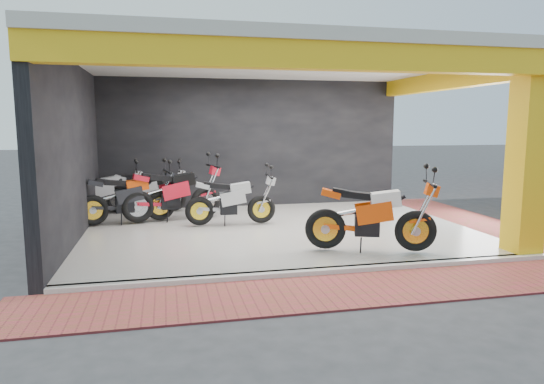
{
  "coord_description": "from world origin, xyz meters",
  "views": [
    {
      "loc": [
        -2.35,
        -7.93,
        2.32
      ],
      "look_at": [
        -0.16,
        1.91,
        0.9
      ],
      "focal_mm": 32.0,
      "sensor_mm": 36.0,
      "label": 1
    }
  ],
  "objects": [
    {
      "name": "left_wall",
      "position": [
        -4.1,
        2.0,
        1.75
      ],
      "size": [
        0.2,
        6.2,
        3.5
      ],
      "primitive_type": "cube",
      "color": "black",
      "rests_on": "ground"
    },
    {
      "name": "header_beam_front",
      "position": [
        0.0,
        -1.0,
        3.3
      ],
      "size": [
        8.4,
        0.3,
        0.4
      ],
      "primitive_type": "cube",
      "color": "yellow",
      "rests_on": "corner_column"
    },
    {
      "name": "paver_front",
      "position": [
        0.0,
        -1.8,
        0.01
      ],
      "size": [
        9.0,
        1.4,
        0.03
      ],
      "primitive_type": "cube",
      "color": "#9A3237",
      "rests_on": "ground"
    },
    {
      "name": "header_beam_right",
      "position": [
        4.0,
        2.0,
        3.3
      ],
      "size": [
        0.3,
        6.4,
        0.4
      ],
      "primitive_type": "cube",
      "color": "yellow",
      "rests_on": "corner_column"
    },
    {
      "name": "moto_row_a",
      "position": [
        -0.28,
        2.49,
        0.74
      ],
      "size": [
        2.14,
        0.88,
        1.28
      ],
      "primitive_type": null,
      "rotation": [
        0.0,
        0.0,
        -0.05
      ],
      "color": "#ADAFB5",
      "rests_on": "showroom_floor"
    },
    {
      "name": "corner_column",
      "position": [
        3.75,
        -0.75,
        1.75
      ],
      "size": [
        0.5,
        0.5,
        3.5
      ],
      "primitive_type": "cube",
      "color": "yellow",
      "rests_on": "ground"
    },
    {
      "name": "floor_kerb",
      "position": [
        0.0,
        -1.02,
        0.05
      ],
      "size": [
        8.0,
        0.2,
        0.1
      ],
      "primitive_type": "cube",
      "color": "white",
      "rests_on": "ground"
    },
    {
      "name": "moto_hero",
      "position": [
        1.85,
        -0.47,
        0.83
      ],
      "size": [
        2.55,
        1.61,
        1.46
      ],
      "primitive_type": null,
      "rotation": [
        0.0,
        0.0,
        -0.33
      ],
      "color": "#FC4E0A",
      "rests_on": "showroom_floor"
    },
    {
      "name": "moto_row_e",
      "position": [
        -3.22,
        4.5,
        0.74
      ],
      "size": [
        2.16,
        0.98,
        1.28
      ],
      "primitive_type": null,
      "rotation": [
        0.0,
        0.0,
        0.1
      ],
      "color": "#A8AAB0",
      "rests_on": "showroom_floor"
    },
    {
      "name": "back_wall",
      "position": [
        0.0,
        5.1,
        1.75
      ],
      "size": [
        8.2,
        0.2,
        3.5
      ],
      "primitive_type": "cube",
      "color": "black",
      "rests_on": "ground"
    },
    {
      "name": "showroom_floor",
      "position": [
        0.0,
        2.0,
        0.05
      ],
      "size": [
        8.0,
        6.0,
        0.1
      ],
      "primitive_type": "cube",
      "color": "white",
      "rests_on": "ground"
    },
    {
      "name": "ground",
      "position": [
        0.0,
        0.0,
        0.0
      ],
      "size": [
        80.0,
        80.0,
        0.0
      ],
      "primitive_type": "plane",
      "color": "#2D2D30",
      "rests_on": "ground"
    },
    {
      "name": "paver_right",
      "position": [
        4.8,
        2.0,
        0.01
      ],
      "size": [
        1.4,
        7.0,
        0.03
      ],
      "primitive_type": "cube",
      "color": "#9A3237",
      "rests_on": "ground"
    },
    {
      "name": "moto_row_c",
      "position": [
        -2.48,
        3.3,
        0.78
      ],
      "size": [
        2.36,
        1.23,
        1.37
      ],
      "primitive_type": null,
      "rotation": [
        0.0,
        0.0,
        0.19
      ],
      "color": "black",
      "rests_on": "showroom_floor"
    },
    {
      "name": "moto_row_b",
      "position": [
        -1.43,
        3.47,
        0.84
      ],
      "size": [
        2.57,
        1.42,
        1.48
      ],
      "primitive_type": null,
      "rotation": [
        0.0,
        0.0,
        0.23
      ],
      "color": "red",
      "rests_on": "showroom_floor"
    },
    {
      "name": "moto_row_d",
      "position": [
        -2.16,
        4.5,
        0.74
      ],
      "size": [
        2.13,
        0.9,
        1.28
      ],
      "primitive_type": null,
      "rotation": [
        0.0,
        0.0,
        -0.06
      ],
      "color": "#A5A8AD",
      "rests_on": "showroom_floor"
    },
    {
      "name": "showroom_ceiling",
      "position": [
        0.0,
        2.0,
        3.6
      ],
      "size": [
        8.4,
        6.4,
        0.2
      ],
      "primitive_type": "cube",
      "color": "beige",
      "rests_on": "corner_column"
    }
  ]
}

